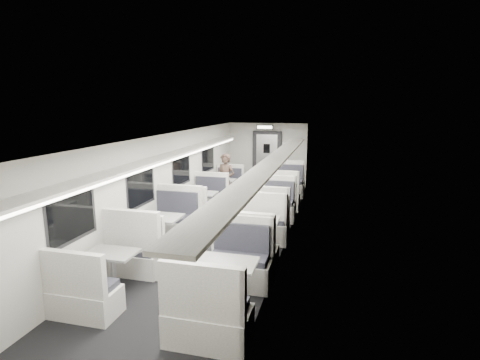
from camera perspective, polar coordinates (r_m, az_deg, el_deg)
The scene contains 19 objects.
room at distance 8.66m, azimuth -2.88°, elevation -1.24°, with size 3.24×12.24×2.64m.
booth_left_a at distance 12.34m, azimuth -2.59°, elevation -1.42°, with size 0.96×1.95×1.04m.
booth_left_b at distance 10.37m, azimuth -6.01°, elevation -3.83°, with size 1.04×2.10×1.13m.
booth_left_c at distance 8.12m, azimuth -12.32°, elevation -8.11°, with size 1.16×2.35×1.26m.
booth_left_d at distance 6.79m, azimuth -18.79°, elevation -13.04°, with size 1.00×2.02×1.08m.
booth_right_a at distance 12.09m, azimuth 6.77°, elevation -1.49°, with size 1.12×2.27×1.21m.
booth_right_b at distance 9.44m, azimuth 4.53°, elevation -5.19°, with size 1.10×2.24×1.20m.
booth_right_c at distance 7.86m, azimuth 2.41°, elevation -8.54°, with size 1.15×2.32×1.24m.
booth_right_d at distance 5.92m, azimuth -2.14°, elevation -15.73°, with size 1.12×2.26×1.21m.
passenger at distance 11.31m, azimuth -2.24°, elevation -0.12°, with size 0.60×0.40×1.66m, color black.
window_a at distance 12.27m, azimuth -4.87°, elevation 3.24°, with size 0.02×1.18×0.84m, color black.
window_b at distance 10.24m, azimuth -8.89°, elevation 1.49°, with size 0.02×1.18×0.84m, color black.
window_c at distance 8.31m, azimuth -14.82°, elevation -1.11°, with size 0.02×1.18×0.84m, color black.
window_d at distance 6.54m, azimuth -24.17°, elevation -5.16°, with size 0.02×1.18×0.84m, color black.
luggage_rack_left at distance 8.71m, azimuth -11.38°, elevation 3.40°, with size 0.46×10.40×0.09m.
luggage_rack_right at distance 7.96m, azimuth 5.02°, elevation 2.84°, with size 0.46×10.40×0.09m.
vestibule_door at distance 14.37m, azimuth 4.10°, elevation 3.22°, with size 1.10×0.13×2.10m.
exit_sign at distance 13.77m, azimuth 3.81°, elevation 8.05°, with size 0.62×0.12×0.16m.
wall_notice at distance 14.19m, azimuth 7.11°, elevation 4.92°, with size 0.32×0.02×0.40m, color silver.
Camera 1 is at (2.50, -8.07, 3.12)m, focal length 28.00 mm.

